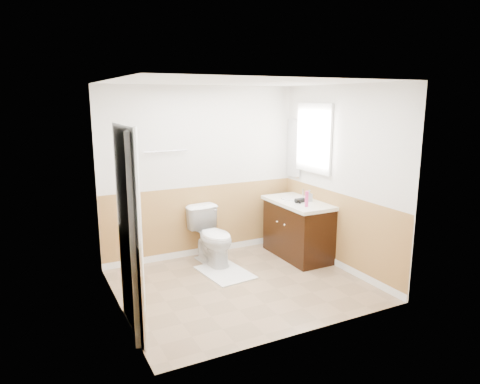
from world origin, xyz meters
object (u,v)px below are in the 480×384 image
toilet (212,236)px  vanity_cabinet (298,230)px  bath_mat (225,272)px  lotion_bottle (307,199)px  soap_dispenser (309,196)px

toilet → vanity_cabinet: bearing=-20.4°
bath_mat → lotion_bottle: bearing=-11.3°
bath_mat → lotion_bottle: lotion_bottle is taller
toilet → bath_mat: 0.57m
toilet → vanity_cabinet: (1.24, -0.31, -0.00)m
bath_mat → vanity_cabinet: (1.24, 0.11, 0.39)m
toilet → vanity_cabinet: 1.28m
lotion_bottle → bath_mat: bearing=168.7°
toilet → bath_mat: (0.00, -0.42, -0.39)m
toilet → lotion_bottle: lotion_bottle is taller
toilet → bath_mat: bearing=-96.5°
lotion_bottle → soap_dispenser: (0.22, 0.25, -0.03)m
vanity_cabinet → soap_dispenser: soap_dispenser is taller
bath_mat → soap_dispenser: soap_dispenser is taller
toilet → vanity_cabinet: toilet is taller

